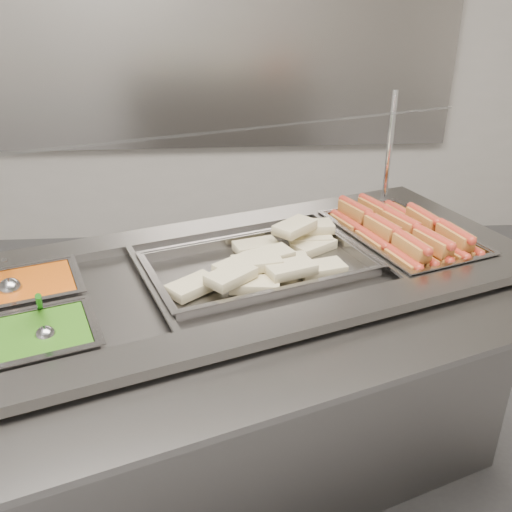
{
  "coord_description": "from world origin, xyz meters",
  "views": [
    {
      "loc": [
        0.08,
        -0.97,
        1.52
      ],
      "look_at": [
        0.19,
        0.48,
        0.81
      ],
      "focal_mm": 40.0,
      "sensor_mm": 36.0,
      "label": 1
    }
  ],
  "objects": [
    {
      "name": "ladle",
      "position": [
        -0.46,
        0.37,
        0.8
      ],
      "size": [
        0.09,
        0.17,
        0.12
      ],
      "color": "#A4A4A9",
      "rests_on": "pan_beans"
    },
    {
      "name": "back_panel",
      "position": [
        0.0,
        2.45,
        1.2
      ],
      "size": [
        3.0,
        0.04,
        1.2
      ],
      "primitive_type": "cube",
      "color": "#A6A19B",
      "rests_on": "ground"
    },
    {
      "name": "hotdogs_in_buns",
      "position": [
        0.67,
        0.65,
        0.8
      ],
      "size": [
        0.4,
        0.51,
        0.1
      ],
      "color": "#A75C23",
      "rests_on": "pan_hotdogs"
    },
    {
      "name": "tortilla_wraps",
      "position": [
        0.24,
        0.49,
        0.8
      ],
      "size": [
        0.51,
        0.43,
        0.09
      ],
      "color": "tan",
      "rests_on": "pan_wraps"
    },
    {
      "name": "sneeze_guard",
      "position": [
        0.08,
        0.65,
        1.11
      ],
      "size": [
        1.46,
        0.74,
        0.39
      ],
      "color": "silver",
      "rests_on": "steam_counter"
    },
    {
      "name": "steam_counter",
      "position": [
        0.15,
        0.47,
        0.4
      ],
      "size": [
        1.81,
        1.25,
        0.8
      ],
      "color": "slate",
      "rests_on": "ground"
    },
    {
      "name": "serving_spoon",
      "position": [
        -0.32,
        0.16,
        0.8
      ],
      "size": [
        0.08,
        0.15,
        0.13
      ],
      "color": "#A4A4A9",
      "rests_on": "pan_peas"
    },
    {
      "name": "pan_peas",
      "position": [
        -0.34,
        0.15,
        0.76
      ],
      "size": [
        0.32,
        0.29,
        0.09
      ],
      "color": "gray",
      "rests_on": "steam_counter"
    },
    {
      "name": "pan_hotdogs",
      "position": [
        0.67,
        0.65,
        0.76
      ],
      "size": [
        0.45,
        0.56,
        0.09
      ],
      "color": "gray",
      "rests_on": "steam_counter"
    },
    {
      "name": "pan_beans",
      "position": [
        -0.43,
        0.39,
        0.76
      ],
      "size": [
        0.32,
        0.29,
        0.09
      ],
      "color": "gray",
      "rests_on": "steam_counter"
    },
    {
      "name": "pan_wraps",
      "position": [
        0.2,
        0.49,
        0.77
      ],
      "size": [
        0.69,
        0.54,
        0.06
      ],
      "color": "gray",
      "rests_on": "steam_counter"
    },
    {
      "name": "tray_rail",
      "position": [
        0.3,
        0.04,
        0.75
      ],
      "size": [
        1.57,
        0.82,
        0.05
      ],
      "color": "gray",
      "rests_on": "steam_counter"
    }
  ]
}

